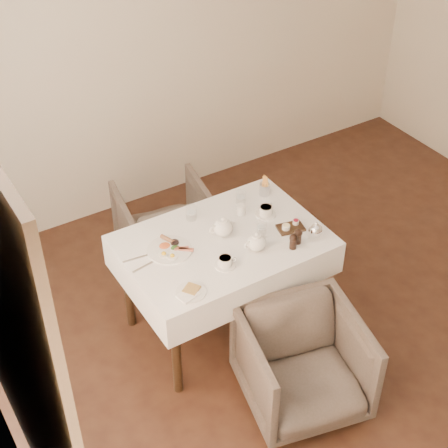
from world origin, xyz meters
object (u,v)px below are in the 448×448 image
at_px(table, 223,254).
at_px(armchair_far, 165,225).
at_px(breakfast_plate, 170,249).
at_px(armchair_near, 303,364).
at_px(teapot_centre, 223,226).

relative_size(table, armchair_far, 1.89).
height_order(table, armchair_far, table).
xyz_separation_m(armchair_far, breakfast_plate, (-0.35, -0.77, 0.46)).
relative_size(armchair_near, breakfast_plate, 2.51).
distance_m(armchair_near, armchair_far, 1.66).
height_order(armchair_far, breakfast_plate, breakfast_plate).
bearing_deg(breakfast_plate, armchair_far, 70.32).
xyz_separation_m(armchair_far, teapot_centre, (0.02, -0.81, 0.52)).
bearing_deg(teapot_centre, armchair_near, -81.54).
height_order(armchair_near, teapot_centre, teapot_centre).
xyz_separation_m(armchair_near, teapot_centre, (-0.04, 0.84, 0.50)).
bearing_deg(armchair_far, armchair_near, 101.46).
bearing_deg(breakfast_plate, armchair_near, -61.03).
xyz_separation_m(table, armchair_far, (0.01, 0.85, -0.33)).
distance_m(armchair_near, teapot_centre, 0.98).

